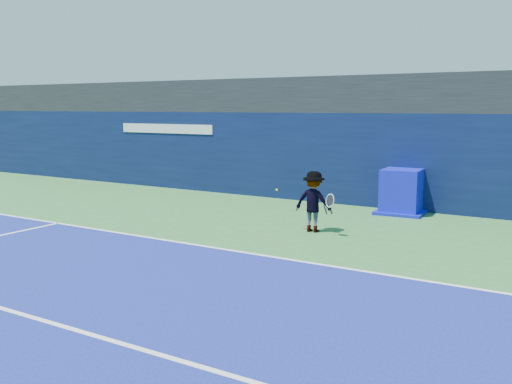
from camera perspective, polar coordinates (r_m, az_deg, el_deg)
ground at (r=11.13m, az=-14.66°, el=-8.48°), size 80.00×80.00×0.00m
baseline at (r=13.29m, az=-5.29°, el=-5.40°), size 24.00×0.10×0.01m
service_line at (r=9.92m, az=-23.14°, el=-10.94°), size 24.00×0.10×0.01m
stadium_band at (r=20.36m, az=9.22°, el=9.54°), size 36.00×3.00×1.20m
back_wall_assembly at (r=19.51m, az=7.94°, el=3.44°), size 36.00×1.03×3.00m
equipment_cart at (r=17.75m, az=14.34°, el=-0.13°), size 1.50×1.50×1.34m
tennis_player at (r=14.73m, az=5.78°, el=-0.96°), size 1.25×0.70×1.57m
tennis_ball at (r=15.46m, az=2.09°, el=0.23°), size 0.06×0.06×0.06m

